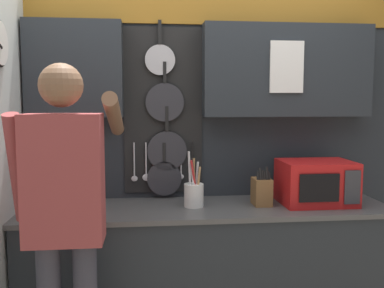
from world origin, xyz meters
TOP-DOWN VIEW (x-y plane):
  - base_cabinet_counter at (0.00, -0.00)m, footprint 2.34×0.61m
  - back_wall_unit at (0.02, 0.27)m, footprint 2.91×0.22m
  - microwave at (0.72, -0.01)m, footprint 0.46×0.35m
  - knife_block at (0.35, -0.01)m, footprint 0.11×0.15m
  - utensil_crock at (-0.09, -0.01)m, footprint 0.12×0.12m
  - person at (-0.79, -0.51)m, footprint 0.54×0.66m

SIDE VIEW (x-z plane):
  - base_cabinet_counter at x=0.00m, z-range 0.00..0.89m
  - utensil_crock at x=-0.09m, z-range 0.80..1.16m
  - knife_block at x=0.35m, z-range 0.85..1.11m
  - microwave at x=0.72m, z-range 0.89..1.17m
  - person at x=-0.79m, z-range 0.17..1.92m
  - back_wall_unit at x=0.02m, z-range 0.24..2.70m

